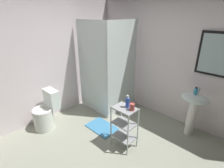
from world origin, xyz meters
The scene contains 12 objects.
ground_plane centered at (0.00, 0.00, -0.01)m, with size 4.20×4.20×0.02m, color gray.
wall_back centered at (0.01, 1.85, 1.25)m, with size 4.20×0.14×2.50m.
wall_left centered at (-1.85, 0.00, 1.25)m, with size 0.10×4.20×2.50m, color silver.
shower_stall centered at (-1.18, 1.18, 0.46)m, with size 0.92×0.92×2.00m.
pedestal_sink centered at (0.63, 1.52, 0.58)m, with size 0.46×0.37×0.81m.
sink_faucet centered at (0.63, 1.64, 0.86)m, with size 0.03×0.03×0.10m, color silver.
toilet centered at (-1.48, -0.21, 0.31)m, with size 0.37×0.49×0.76m.
storage_cart centered at (-0.05, 0.44, 0.44)m, with size 0.38×0.28×0.74m.
hand_soap_bottle centered at (0.61, 1.54, 0.87)m, with size 0.06×0.06×0.13m.
shampoo_bottle_blue centered at (-0.04, 0.48, 0.83)m, with size 0.06×0.06×0.21m.
rinse_cup centered at (0.07, 0.47, 0.79)m, with size 0.08×0.08×0.11m, color #B24742.
bath_mat centered at (-0.68, 0.52, 0.01)m, with size 0.60×0.40×0.02m, color teal.
Camera 1 is at (1.38, -1.34, 2.09)m, focal length 26.98 mm.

